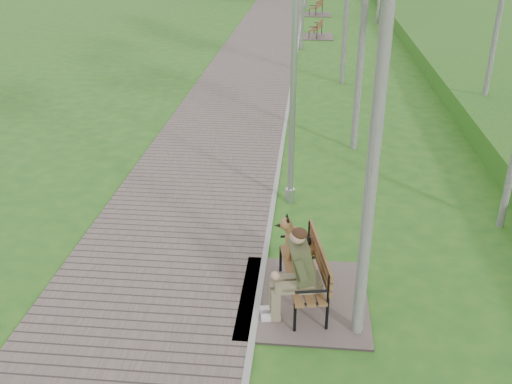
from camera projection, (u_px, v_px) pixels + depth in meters
ground at (281, 156)px, 14.55m from camera, size 120.00×120.00×0.00m
walkway at (272, 19)px, 33.96m from camera, size 3.50×67.00×0.04m
kerb at (302, 20)px, 33.81m from camera, size 0.10×67.00×0.05m
bench_main at (298, 275)px, 8.85m from camera, size 2.02×2.25×1.77m
bench_second at (316, 33)px, 28.96m from camera, size 1.69×1.88×1.04m
bench_third at (316, 11)px, 35.57m from camera, size 1.78×1.98×1.09m
lamp_post_near at (293, 90)px, 11.18m from camera, size 0.20×0.20×5.24m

